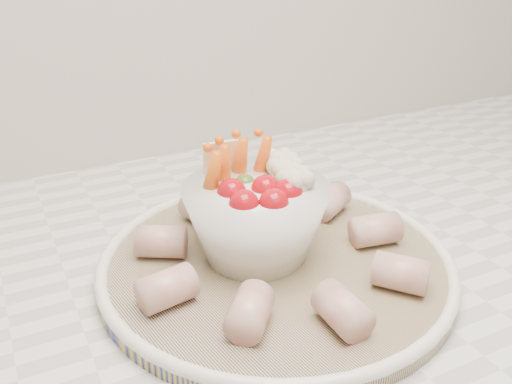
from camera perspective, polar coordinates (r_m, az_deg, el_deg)
name	(u,v)px	position (r m, az deg, el deg)	size (l,w,h in m)	color
serving_platter	(276,263)	(0.57, 2.02, -7.09)	(0.40, 0.40, 0.02)	navy
veggie_bowl	(257,215)	(0.55, 0.06, -2.33)	(0.14, 0.14, 0.11)	white
cured_meat_rolls	(276,245)	(0.56, 2.05, -5.33)	(0.27, 0.28, 0.03)	#B65953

